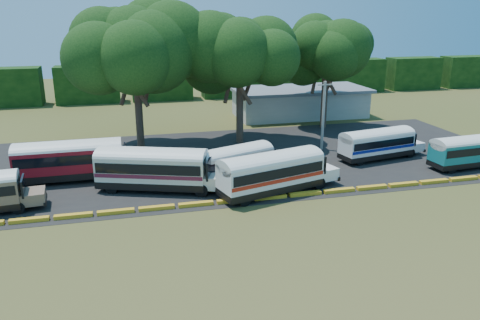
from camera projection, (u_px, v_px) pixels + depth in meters
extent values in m
plane|color=#3B4517|center=(218.00, 209.00, 35.54)|extent=(160.00, 160.00, 0.00)
cube|color=black|center=(204.00, 161.00, 46.87)|extent=(64.00, 24.00, 0.02)
cube|color=yellow|center=(29.00, 220.00, 33.33)|extent=(2.70, 0.45, 0.30)
cube|color=yellow|center=(73.00, 216.00, 34.02)|extent=(2.70, 0.45, 0.30)
cube|color=yellow|center=(116.00, 212.00, 34.71)|extent=(2.70, 0.45, 0.30)
cube|color=yellow|center=(157.00, 208.00, 35.39)|extent=(2.70, 0.45, 0.30)
cube|color=yellow|center=(196.00, 204.00, 36.08)|extent=(2.70, 0.45, 0.30)
cube|color=yellow|center=(234.00, 201.00, 36.77)|extent=(2.70, 0.45, 0.30)
cube|color=yellow|center=(270.00, 197.00, 37.45)|extent=(2.70, 0.45, 0.30)
cube|color=yellow|center=(305.00, 194.00, 38.14)|extent=(2.70, 0.45, 0.30)
cube|color=yellow|center=(339.00, 191.00, 38.83)|extent=(2.70, 0.45, 0.30)
cube|color=yellow|center=(372.00, 187.00, 39.51)|extent=(2.70, 0.45, 0.30)
cube|color=yellow|center=(403.00, 184.00, 40.20)|extent=(2.70, 0.45, 0.30)
cube|color=yellow|center=(434.00, 182.00, 40.89)|extent=(2.70, 0.45, 0.30)
cube|color=yellow|center=(463.00, 179.00, 41.57)|extent=(2.70, 0.45, 0.30)
cube|color=#B9B3A9|center=(300.00, 103.00, 66.87)|extent=(18.00, 8.00, 3.60)
cube|color=slate|center=(300.00, 90.00, 66.26)|extent=(19.00, 9.00, 0.40)
cube|color=black|center=(8.00, 87.00, 73.54)|extent=(10.00, 4.00, 6.00)
cube|color=black|center=(88.00, 84.00, 76.29)|extent=(10.00, 4.00, 6.00)
cube|color=black|center=(162.00, 82.00, 79.04)|extent=(10.00, 4.00, 6.00)
cube|color=black|center=(231.00, 80.00, 81.78)|extent=(10.00, 4.00, 6.00)
cube|color=black|center=(296.00, 77.00, 84.53)|extent=(10.00, 4.00, 6.00)
cube|color=black|center=(356.00, 75.00, 87.28)|extent=(10.00, 4.00, 6.00)
cube|color=black|center=(413.00, 73.00, 90.02)|extent=(10.00, 4.00, 6.00)
cube|color=black|center=(466.00, 71.00, 92.77)|extent=(10.00, 4.00, 6.00)
cylinder|color=black|center=(18.00, 208.00, 34.53)|extent=(0.97, 0.35, 0.95)
cylinder|color=black|center=(21.00, 198.00, 36.36)|extent=(0.97, 0.35, 0.95)
cube|color=#7C614B|center=(33.00, 196.00, 35.65)|extent=(1.90, 2.24, 0.90)
cube|color=black|center=(23.00, 186.00, 35.18)|extent=(0.35, 2.19, 1.30)
cube|color=black|center=(45.00, 200.00, 36.01)|extent=(0.39, 2.33, 0.28)
cylinder|color=black|center=(121.00, 175.00, 41.35)|extent=(1.10, 0.32, 1.10)
cylinder|color=black|center=(121.00, 167.00, 43.52)|extent=(1.10, 0.32, 1.10)
cylinder|color=black|center=(30.00, 182.00, 39.58)|extent=(1.10, 0.32, 1.10)
cylinder|color=black|center=(35.00, 173.00, 41.75)|extent=(1.10, 0.32, 1.10)
cube|color=black|center=(71.00, 173.00, 41.37)|extent=(9.04, 2.83, 0.60)
cube|color=maroon|center=(69.00, 159.00, 40.98)|extent=(9.04, 2.83, 2.01)
cube|color=black|center=(69.00, 156.00, 40.90)|extent=(8.68, 2.89, 0.84)
ellipsoid|color=silver|center=(68.00, 148.00, 40.67)|extent=(9.04, 2.83, 1.24)
cube|color=maroon|center=(134.00, 165.00, 42.57)|extent=(2.00, 2.44, 1.04)
cube|color=black|center=(125.00, 154.00, 42.08)|extent=(0.19, 2.53, 1.51)
cube|color=black|center=(145.00, 168.00, 42.93)|extent=(0.22, 2.70, 0.33)
cube|color=black|center=(17.00, 178.00, 40.35)|extent=(0.22, 2.70, 0.33)
cylinder|color=black|center=(201.00, 191.00, 37.73)|extent=(1.14, 0.66, 1.10)
cylinder|color=black|center=(206.00, 181.00, 39.96)|extent=(1.14, 0.66, 1.10)
cylinder|color=black|center=(111.00, 187.00, 38.45)|extent=(1.14, 0.66, 1.10)
cylinder|color=black|center=(121.00, 178.00, 40.68)|extent=(1.14, 0.66, 1.10)
cube|color=black|center=(153.00, 182.00, 39.21)|extent=(9.43, 5.63, 0.61)
cube|color=beige|center=(152.00, 167.00, 38.81)|extent=(9.43, 5.63, 2.01)
cube|color=black|center=(152.00, 164.00, 38.74)|extent=(9.11, 5.57, 0.85)
cube|color=maroon|center=(153.00, 172.00, 38.94)|extent=(9.36, 5.64, 0.33)
ellipsoid|color=silver|center=(152.00, 155.00, 38.51)|extent=(9.43, 5.63, 1.24)
cube|color=beige|center=(218.00, 180.00, 38.58)|extent=(2.68, 2.95, 1.05)
cube|color=black|center=(209.00, 168.00, 38.32)|extent=(1.01, 2.44, 1.51)
cube|color=black|center=(229.00, 186.00, 38.63)|extent=(1.09, 2.61, 0.33)
cube|color=black|center=(102.00, 181.00, 39.67)|extent=(1.09, 2.61, 0.33)
cylinder|color=black|center=(271.00, 170.00, 42.81)|extent=(0.96, 0.57, 0.92)
cylinder|color=black|center=(258.00, 165.00, 44.36)|extent=(0.96, 0.57, 0.92)
cylinder|color=black|center=(212.00, 184.00, 39.39)|extent=(0.96, 0.57, 0.92)
cylinder|color=black|center=(200.00, 178.00, 40.93)|extent=(0.96, 0.57, 0.92)
cube|color=black|center=(232.00, 173.00, 41.58)|extent=(7.90, 4.87, 0.51)
cube|color=silver|center=(232.00, 162.00, 41.25)|extent=(7.90, 4.87, 1.69)
cube|color=black|center=(232.00, 160.00, 41.18)|extent=(7.64, 4.81, 0.71)
cube|color=#5B1718|center=(232.00, 165.00, 41.35)|extent=(7.84, 4.87, 0.28)
ellipsoid|color=silver|center=(232.00, 153.00, 40.99)|extent=(7.90, 4.87, 1.04)
cube|color=silver|center=(273.00, 161.00, 44.01)|extent=(2.28, 2.49, 0.88)
cube|color=black|center=(268.00, 153.00, 43.42)|extent=(0.89, 2.03, 1.27)
cube|color=black|center=(279.00, 164.00, 44.55)|extent=(0.97, 2.17, 0.28)
cube|color=black|center=(195.00, 183.00, 39.57)|extent=(0.97, 2.17, 0.28)
cylinder|color=black|center=(319.00, 183.00, 39.35)|extent=(1.11, 0.57, 1.07)
cylinder|color=black|center=(303.00, 176.00, 41.24)|extent=(1.11, 0.57, 1.07)
cylinder|color=black|center=(245.00, 200.00, 35.96)|extent=(1.11, 0.57, 1.07)
cylinder|color=black|center=(231.00, 190.00, 37.85)|extent=(1.11, 0.57, 1.07)
cube|color=black|center=(271.00, 186.00, 38.30)|extent=(9.13, 4.90, 0.59)
cube|color=white|center=(271.00, 172.00, 37.92)|extent=(9.13, 4.90, 1.95)
cube|color=black|center=(271.00, 169.00, 37.85)|extent=(8.81, 4.87, 0.82)
cube|color=#B42212|center=(271.00, 176.00, 38.04)|extent=(9.06, 4.92, 0.32)
ellipsoid|color=silver|center=(271.00, 160.00, 37.62)|extent=(9.13, 4.90, 1.20)
cube|color=white|center=(322.00, 172.00, 40.70)|extent=(2.47, 2.77, 1.01)
cube|color=black|center=(316.00, 162.00, 40.07)|extent=(0.81, 2.41, 1.46)
cube|color=black|center=(330.00, 175.00, 41.25)|extent=(0.88, 2.57, 0.32)
cube|color=black|center=(224.00, 197.00, 36.32)|extent=(0.88, 2.57, 0.32)
cylinder|color=black|center=(411.00, 153.00, 47.99)|extent=(0.98, 0.43, 0.95)
cylinder|color=black|center=(397.00, 148.00, 49.75)|extent=(0.98, 0.43, 0.95)
cylinder|color=black|center=(360.00, 161.00, 45.46)|extent=(0.98, 0.43, 0.95)
cylinder|color=black|center=(347.00, 155.00, 47.21)|extent=(0.98, 0.43, 0.95)
cube|color=black|center=(376.00, 153.00, 47.37)|extent=(8.06, 3.75, 0.52)
cube|color=white|center=(377.00, 143.00, 47.03)|extent=(8.06, 3.75, 1.73)
cube|color=black|center=(377.00, 141.00, 46.97)|extent=(7.76, 3.75, 0.73)
cube|color=navy|center=(376.00, 146.00, 47.14)|extent=(7.99, 3.77, 0.28)
ellipsoid|color=silver|center=(377.00, 135.00, 46.77)|extent=(8.06, 3.75, 1.06)
cube|color=white|center=(412.00, 146.00, 49.15)|extent=(2.06, 2.36, 0.90)
cube|color=black|center=(408.00, 138.00, 48.64)|extent=(0.54, 2.16, 1.30)
cube|color=black|center=(417.00, 148.00, 49.59)|extent=(0.59, 2.31, 0.28)
cube|color=black|center=(345.00, 159.00, 45.89)|extent=(0.59, 2.31, 0.28)
cylinder|color=black|center=(452.00, 169.00, 43.22)|extent=(0.96, 0.33, 0.94)
cylinder|color=black|center=(437.00, 162.00, 45.04)|extent=(0.96, 0.33, 0.94)
cube|color=black|center=(468.00, 161.00, 44.90)|extent=(7.87, 2.92, 0.52)
cube|color=#137476|center=(470.00, 150.00, 44.56)|extent=(7.87, 2.92, 1.72)
cube|color=black|center=(470.00, 148.00, 44.50)|extent=(7.57, 2.96, 0.72)
ellipsoid|color=silver|center=(471.00, 142.00, 44.30)|extent=(7.87, 2.92, 1.06)
cube|color=black|center=(435.00, 166.00, 43.80)|extent=(0.34, 2.31, 0.28)
cylinder|color=#3A291D|center=(139.00, 115.00, 49.93)|extent=(0.80, 0.80, 7.56)
cylinder|color=#3A291D|center=(149.00, 84.00, 49.64)|extent=(1.35, 2.73, 4.31)
cylinder|color=#3A291D|center=(127.00, 84.00, 49.49)|extent=(2.10, 2.38, 4.31)
cylinder|color=#3A291D|center=(135.00, 87.00, 47.71)|extent=(2.78, 0.91, 4.31)
ellipsoid|color=black|center=(134.00, 46.00, 47.73)|extent=(10.91, 10.91, 8.00)
cylinder|color=#3A291D|center=(240.00, 112.00, 52.82)|extent=(0.80, 0.80, 7.05)
cylinder|color=#3A291D|center=(249.00, 84.00, 52.59)|extent=(1.30, 2.58, 4.04)
cylinder|color=#3A291D|center=(229.00, 84.00, 52.45)|extent=(2.00, 2.26, 4.04)
cylinder|color=#3A291D|center=(241.00, 87.00, 50.67)|extent=(2.62, 0.88, 4.04)
ellipsoid|color=black|center=(240.00, 50.00, 50.76)|extent=(9.66, 9.66, 7.08)
cylinder|color=#3A291D|center=(324.00, 101.00, 59.73)|extent=(0.80, 0.80, 6.85)
cylinder|color=#3A291D|center=(333.00, 77.00, 59.53)|extent=(1.28, 2.52, 3.93)
cylinder|color=#3A291D|center=(315.00, 77.00, 59.38)|extent=(1.96, 2.21, 3.93)
cylinder|color=#3A291D|center=(328.00, 79.00, 57.60)|extent=(2.56, 0.87, 3.93)
ellipsoid|color=black|center=(327.00, 48.00, 57.72)|extent=(9.16, 9.16, 6.72)
cylinder|color=gray|center=(323.00, 116.00, 49.90)|extent=(0.30, 0.30, 7.41)
cube|color=gray|center=(325.00, 85.00, 48.89)|extent=(1.60, 0.12, 0.12)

